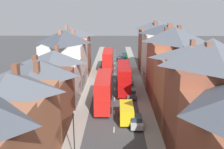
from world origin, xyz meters
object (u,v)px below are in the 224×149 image
at_px(car_mid_white, 136,121).
at_px(street_lamp, 74,133).
at_px(delivery_van, 126,112).
at_px(car_near_blue, 129,79).
at_px(car_parked_right_a, 125,55).
at_px(double_decker_bus_lead, 108,60).
at_px(car_near_silver, 131,93).
at_px(car_parked_left_a, 127,69).
at_px(double_decker_bus_far_approaching, 103,90).
at_px(double_decker_bus_mid_street, 124,77).
at_px(car_far_grey, 121,58).

xyz_separation_m(car_mid_white, street_lamp, (-7.35, -8.26, 2.40)).
bearing_deg(car_mid_white, delivery_van, 124.74).
distance_m(car_near_blue, car_parked_right_a, 28.53).
distance_m(car_parked_right_a, car_mid_white, 50.27).
bearing_deg(car_near_blue, double_decker_bus_lead, 114.64).
height_order(double_decker_bus_lead, car_parked_right_a, double_decker_bus_lead).
bearing_deg(car_near_silver, delivery_van, -97.38).
distance_m(car_parked_left_a, car_parked_right_a, 20.09).
xyz_separation_m(double_decker_bus_far_approaching, car_parked_right_a, (4.91, 42.69, -2.00)).
height_order(car_near_blue, delivery_van, delivery_van).
distance_m(car_near_blue, delivery_van, 19.91).
bearing_deg(double_decker_bus_mid_street, car_parked_right_a, 87.83).
distance_m(double_decker_bus_lead, car_near_silver, 21.20).
bearing_deg(car_near_silver, car_parked_left_a, 90.00).
bearing_deg(car_near_silver, double_decker_bus_far_approaching, -138.57).
bearing_deg(delivery_van, car_mid_white, -55.26).
relative_size(car_near_blue, delivery_van, 0.88).
bearing_deg(car_far_grey, car_near_blue, -86.86).
bearing_deg(car_parked_right_a, car_near_silver, -90.00).
bearing_deg(car_near_silver, double_decker_bus_lead, 103.45).
bearing_deg(car_near_silver, car_mid_white, -90.00).
bearing_deg(double_decker_bus_far_approaching, car_mid_white, -57.05).
xyz_separation_m(car_parked_left_a, car_far_grey, (-1.30, 15.26, 0.00)).
relative_size(car_near_silver, delivery_van, 0.78).
xyz_separation_m(double_decker_bus_lead, car_parked_right_a, (4.91, 17.83, -2.00)).
xyz_separation_m(car_near_blue, car_parked_right_a, (-0.00, 28.53, 0.00)).
height_order(car_near_silver, delivery_van, delivery_van).
bearing_deg(double_decker_bus_lead, car_parked_left_a, -24.70).
bearing_deg(double_decker_bus_lead, car_far_grey, 74.48).
xyz_separation_m(car_near_blue, car_near_silver, (0.00, -9.83, 0.03)).
bearing_deg(car_mid_white, double_decker_bus_lead, 98.61).
bearing_deg(delivery_van, car_near_silver, 82.62).
distance_m(double_decker_bus_lead, street_lamp, 40.77).
bearing_deg(car_near_silver, car_far_grey, 92.22).
relative_size(double_decker_bus_far_approaching, car_near_blue, 2.36).
bearing_deg(car_parked_left_a, car_near_blue, -90.00).
distance_m(car_far_grey, street_lamp, 54.09).
xyz_separation_m(car_near_silver, car_mid_white, (-0.00, -11.91, 0.00)).
height_order(car_near_blue, car_mid_white, car_mid_white).
distance_m(car_mid_white, street_lamp, 11.31).
height_order(double_decker_bus_lead, car_parked_left_a, double_decker_bus_lead).
bearing_deg(car_mid_white, street_lamp, -131.67).
xyz_separation_m(car_near_silver, car_parked_left_a, (0.00, 18.27, -0.01)).
xyz_separation_m(double_decker_bus_lead, double_decker_bus_mid_street, (3.60, -16.70, 0.00)).
relative_size(car_parked_left_a, car_mid_white, 1.17).
distance_m(car_near_silver, street_lamp, 21.59).
relative_size(double_decker_bus_mid_street, street_lamp, 1.96).
relative_size(double_decker_bus_lead, car_far_grey, 2.47).
xyz_separation_m(double_decker_bus_mid_street, car_far_grey, (0.01, 29.70, -1.98)).
distance_m(double_decker_bus_lead, car_parked_left_a, 5.76).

